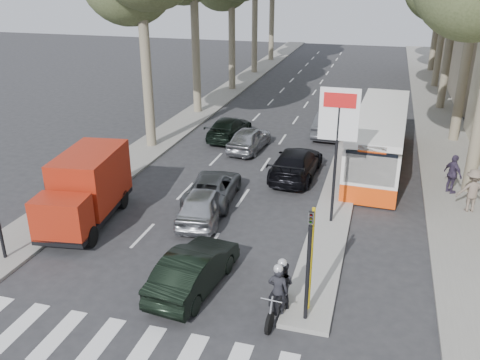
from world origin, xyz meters
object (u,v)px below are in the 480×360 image
Objects in this scene: silver_hatchback at (203,204)px; red_truck at (86,188)px; dark_hatchback at (194,269)px; city_bus at (379,137)px; motorcycle at (280,290)px.

silver_hatchback is 0.74× the size of red_truck.
dark_hatchback is 14.25m from city_bus.
dark_hatchback is 0.76× the size of red_truck.
city_bus is 5.21× the size of motorcycle.
silver_hatchback is 10.84m from city_bus.
red_truck is at bearing -22.92° from dark_hatchback.
motorcycle is at bearing 122.65° from silver_hatchback.
city_bus is at bearing 33.86° from red_truck.
red_truck is at bearing 160.91° from motorcycle.
city_bus is (5.30, 13.21, 0.85)m from dark_hatchback.
dark_hatchback is 0.38× the size of city_bus.
silver_hatchback reaches higher than dark_hatchback.
silver_hatchback is at bearing -67.12° from dark_hatchback.
motorcycle is (-2.38, -13.75, -0.71)m from city_bus.
city_bus is (6.70, 8.48, 0.85)m from silver_hatchback.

